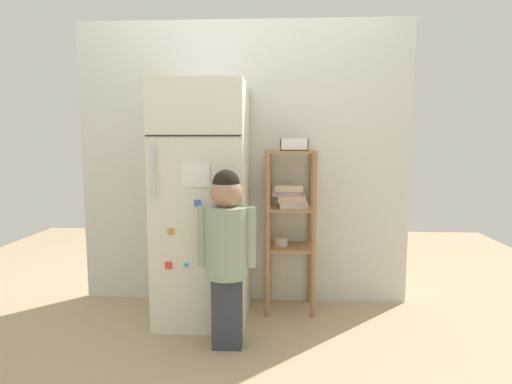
{
  "coord_description": "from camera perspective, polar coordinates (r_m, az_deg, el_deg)",
  "views": [
    {
      "loc": [
        0.28,
        -2.92,
        1.25
      ],
      "look_at": [
        0.12,
        0.02,
        0.9
      ],
      "focal_mm": 30.19,
      "sensor_mm": 36.0,
      "label": 1
    }
  ],
  "objects": [
    {
      "name": "fruit_bin",
      "position": [
        3.09,
        5.2,
        6.24
      ],
      "size": [
        0.19,
        0.17,
        0.09
      ],
      "color": "white",
      "rests_on": "pantry_shelf_unit"
    },
    {
      "name": "kitchen_wall_back",
      "position": [
        3.3,
        -1.69,
        3.69
      ],
      "size": [
        2.52,
        0.03,
        2.14
      ],
      "primitive_type": "cube",
      "color": "silver",
      "rests_on": "ground"
    },
    {
      "name": "refrigerator",
      "position": [
        3.02,
        -7.01,
        -1.43
      ],
      "size": [
        0.61,
        0.67,
        1.64
      ],
      "color": "silver",
      "rests_on": "ground"
    },
    {
      "name": "ground_plane",
      "position": [
        3.19,
        -2.19,
        -16.26
      ],
      "size": [
        6.0,
        6.0,
        0.0
      ],
      "primitive_type": "plane",
      "color": "tan"
    },
    {
      "name": "pantry_shelf_unit",
      "position": [
        3.14,
        4.52,
        -2.59
      ],
      "size": [
        0.36,
        0.32,
        1.18
      ],
      "color": "#9E7247",
      "rests_on": "ground"
    },
    {
      "name": "child_standing",
      "position": [
        2.57,
        -3.91,
        -6.55
      ],
      "size": [
        0.35,
        0.26,
        1.08
      ],
      "color": "#343B44",
      "rests_on": "ground"
    }
  ]
}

